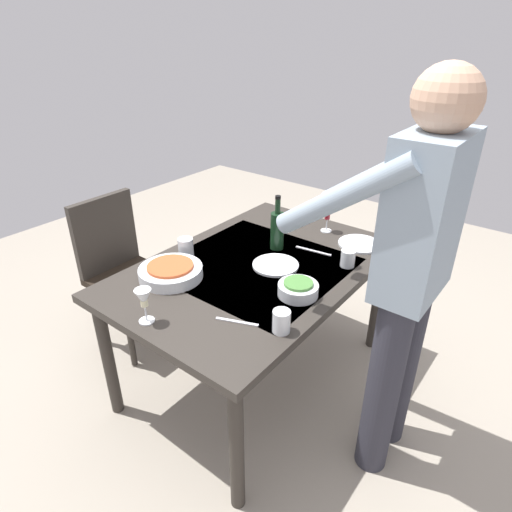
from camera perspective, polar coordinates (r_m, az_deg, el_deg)
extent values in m
plane|color=#9E9384|center=(2.59, 0.00, -15.20)|extent=(6.00, 6.00, 0.00)
cube|color=#332D28|center=(2.17, 0.00, -1.63)|extent=(1.44, 0.96, 0.04)
cube|color=#C6AD89|center=(2.16, 0.00, -1.21)|extent=(0.79, 0.82, 0.00)
cylinder|color=#332D28|center=(3.02, 1.43, -0.37)|extent=(0.06, 0.06, 0.68)
cylinder|color=#332D28|center=(2.29, -18.88, -12.67)|extent=(0.06, 0.06, 0.68)
cylinder|color=#332D28|center=(2.68, 15.70, -5.50)|extent=(0.06, 0.06, 0.68)
cylinder|color=#332D28|center=(1.83, -2.58, -23.91)|extent=(0.06, 0.06, 0.68)
cube|color=black|center=(2.67, -16.24, -2.93)|extent=(0.40, 0.40, 0.04)
cube|color=#332D28|center=(2.70, -19.25, 2.80)|extent=(0.40, 0.04, 0.45)
cylinder|color=#332D28|center=(2.99, -15.09, -4.26)|extent=(0.04, 0.04, 0.43)
cylinder|color=#332D28|center=(2.84, -20.44, -7.05)|extent=(0.04, 0.04, 0.43)
cylinder|color=#332D28|center=(2.76, -10.68, -6.67)|extent=(0.04, 0.04, 0.43)
cylinder|color=#332D28|center=(2.60, -16.26, -9.90)|extent=(0.04, 0.04, 0.43)
cylinder|color=#2D2D38|center=(1.96, 16.32, -16.51)|extent=(0.14, 0.14, 0.88)
cylinder|color=#2D2D38|center=(2.10, 18.53, -13.25)|extent=(0.14, 0.14, 0.88)
cube|color=#8C9EAD|center=(1.64, 21.16, 4.68)|extent=(0.36, 0.20, 0.60)
sphere|color=tan|center=(1.54, 23.83, 18.42)|extent=(0.22, 0.22, 0.22)
cylinder|color=#8C9EAD|center=(1.54, 11.20, 7.61)|extent=(0.08, 0.52, 0.40)
cylinder|color=#8C9EAD|center=(1.84, 16.28, 10.38)|extent=(0.08, 0.52, 0.40)
cylinder|color=black|center=(2.29, 2.80, 3.30)|extent=(0.07, 0.07, 0.20)
cylinder|color=black|center=(2.23, 2.88, 6.57)|extent=(0.03, 0.03, 0.08)
cylinder|color=black|center=(2.21, 2.91, 7.72)|extent=(0.03, 0.03, 0.02)
cylinder|color=white|center=(2.55, 9.20, 3.31)|extent=(0.06, 0.06, 0.01)
cylinder|color=white|center=(2.54, 9.27, 4.09)|extent=(0.01, 0.01, 0.07)
cone|color=white|center=(2.51, 9.40, 5.60)|extent=(0.07, 0.07, 0.07)
cylinder|color=maroon|center=(2.52, 9.36, 5.13)|extent=(0.03, 0.03, 0.03)
cylinder|color=white|center=(1.82, -14.16, -8.26)|extent=(0.06, 0.06, 0.01)
cylinder|color=white|center=(1.80, -14.30, -7.28)|extent=(0.01, 0.01, 0.07)
cone|color=white|center=(1.76, -14.58, -5.36)|extent=(0.07, 0.07, 0.07)
cylinder|color=beige|center=(1.77, -14.49, -5.96)|extent=(0.03, 0.03, 0.03)
cylinder|color=silver|center=(1.69, 3.36, -8.58)|extent=(0.07, 0.07, 0.09)
cylinder|color=silver|center=(2.18, 11.99, -0.30)|extent=(0.07, 0.07, 0.09)
cylinder|color=silver|center=(2.25, -9.22, 1.11)|extent=(0.08, 0.08, 0.10)
cylinder|color=silver|center=(2.08, -11.14, -2.15)|extent=(0.30, 0.30, 0.05)
cylinder|color=#C6562D|center=(2.07, -11.20, -1.60)|extent=(0.22, 0.22, 0.03)
cylinder|color=silver|center=(1.92, 5.55, -4.44)|extent=(0.18, 0.18, 0.05)
cylinder|color=#4C843D|center=(1.91, 5.58, -3.85)|extent=(0.13, 0.13, 0.03)
cylinder|color=silver|center=(2.15, 2.59, -1.19)|extent=(0.23, 0.23, 0.01)
cylinder|color=silver|center=(2.42, 13.46, 1.56)|extent=(0.23, 0.23, 0.01)
cube|color=silver|center=(2.31, 7.56, 0.67)|extent=(0.04, 0.20, 0.00)
cube|color=silver|center=(1.77, -2.51, -8.63)|extent=(0.08, 0.17, 0.00)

